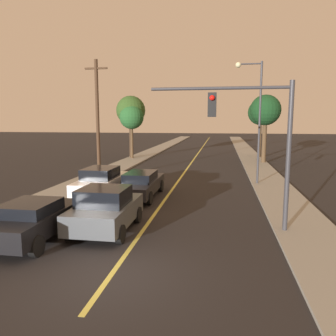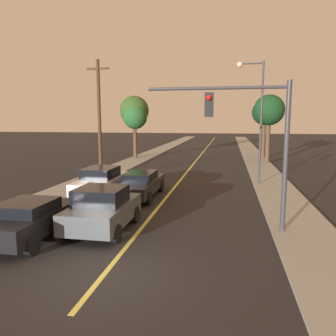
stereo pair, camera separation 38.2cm
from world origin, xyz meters
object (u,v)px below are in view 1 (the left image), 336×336
car_outer_lane_front (33,220)px  tree_left_far (131,111)px  tree_right_near (265,111)px  car_outer_lane_second (102,182)px  tree_left_near (132,117)px  streetlamp_right (254,108)px  utility_pole_left (98,118)px  tree_right_far (261,113)px  car_near_lane_front (106,209)px  car_near_lane_second (141,184)px  traffic_signal_mast (254,129)px

car_outer_lane_front → tree_left_far: tree_left_far is taller
tree_right_near → car_outer_lane_second: bearing=-123.4°
tree_left_near → tree_left_far: 1.11m
car_outer_lane_second → streetlamp_right: 10.83m
car_outer_lane_second → utility_pole_left: bearing=112.6°
car_outer_lane_front → tree_right_near: bearing=65.1°
tree_right_far → tree_left_far: bearing=-170.3°
car_near_lane_front → tree_left_far: 25.11m
tree_right_near → car_near_lane_second: bearing=-118.0°
car_near_lane_front → car_near_lane_second: car_near_lane_front is taller
streetlamp_right → tree_left_far: 18.22m
car_outer_lane_front → tree_left_near: size_ratio=0.73×
traffic_signal_mast → car_outer_lane_second: bearing=149.6°
car_outer_lane_front → tree_right_far: (10.82, 27.88, 4.28)m
tree_left_far → tree_right_far: tree_left_far is taller
car_outer_lane_front → traffic_signal_mast: 8.70m
car_near_lane_front → tree_left_near: bearing=103.0°
car_near_lane_second → tree_left_far: (-5.68, 18.35, 4.51)m
tree_left_near → car_near_lane_front: bearing=-77.0°
utility_pole_left → car_outer_lane_second: bearing=-67.4°
utility_pole_left → tree_left_near: 13.02m
car_outer_lane_front → car_outer_lane_second: car_outer_lane_second is taller
tree_right_far → car_outer_lane_front: bearing=-111.2°
traffic_signal_mast → utility_pole_left: utility_pole_left is taller
tree_right_near → tree_right_far: size_ratio=1.03×
car_outer_lane_second → streetlamp_right: size_ratio=0.62×
tree_left_near → tree_right_near: tree_right_near is taller
streetlamp_right → tree_right_far: streetlamp_right is taller
car_near_lane_front → tree_left_far: size_ratio=0.57×
traffic_signal_mast → tree_right_near: tree_right_near is taller
utility_pole_left → tree_left_far: (-1.46, 13.78, 0.86)m
car_near_lane_second → car_outer_lane_second: car_outer_lane_second is taller
car_outer_lane_front → tree_left_near: 25.13m
car_near_lane_front → car_outer_lane_second: bearing=112.0°
tree_right_far → car_outer_lane_second: bearing=-117.2°
tree_left_near → tree_right_far: (13.99, 3.25, 0.47)m
car_near_lane_front → tree_left_far: tree_left_far is taller
car_near_lane_front → tree_right_near: tree_right_near is taller
car_near_lane_second → tree_right_near: tree_right_near is taller
tree_left_near → tree_right_far: tree_right_far is taller
tree_left_near → traffic_signal_mast: bearing=-63.9°
car_outer_lane_front → utility_pole_left: size_ratio=0.52×
car_near_lane_second → car_outer_lane_second: bearing=-173.5°
streetlamp_right → tree_left_far: bearing=131.6°
car_outer_lane_front → car_near_lane_second: bearing=72.7°
utility_pole_left → streetlamp_right: bearing=0.9°
traffic_signal_mast → tree_right_near: 21.13m
utility_pole_left → tree_left_far: 13.88m
car_near_lane_second → tree_right_far: bearing=67.5°
car_near_lane_front → tree_left_near: 24.16m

